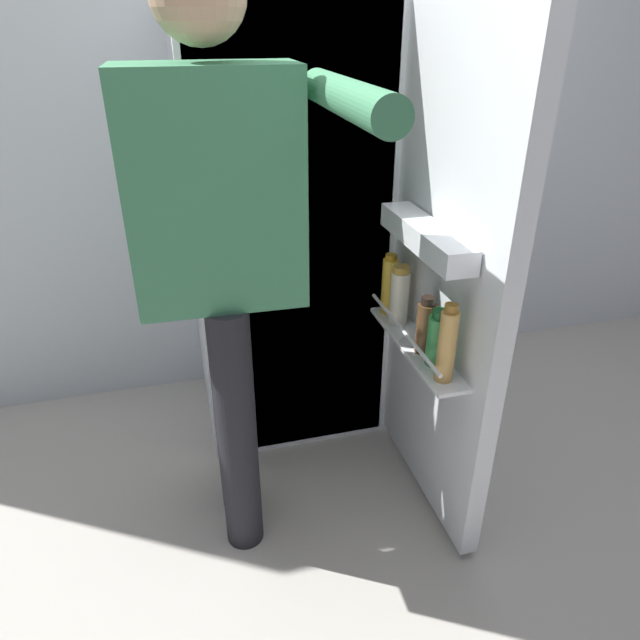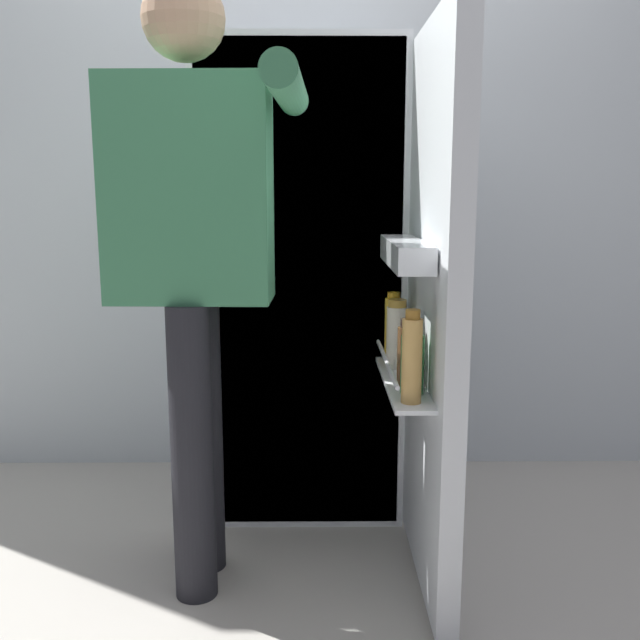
{
  "view_description": "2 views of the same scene",
  "coord_description": "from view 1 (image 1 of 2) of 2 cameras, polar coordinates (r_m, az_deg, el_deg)",
  "views": [
    {
      "loc": [
        -0.41,
        -1.55,
        1.54
      ],
      "look_at": [
        -0.02,
        -0.1,
        0.75
      ],
      "focal_mm": 32.19,
      "sensor_mm": 36.0,
      "label": 1
    },
    {
      "loc": [
        0.04,
        -2.06,
        1.17
      ],
      "look_at": [
        0.06,
        -0.13,
        0.8
      ],
      "focal_mm": 40.3,
      "sensor_mm": 36.0,
      "label": 2
    }
  ],
  "objects": [
    {
      "name": "person",
      "position": [
        1.56,
        -9.66,
        8.18
      ],
      "size": [
        0.55,
        0.78,
        1.7
      ],
      "color": "black",
      "rests_on": "ground_plane"
    },
    {
      "name": "refrigerator",
      "position": [
        2.2,
        -2.54,
        8.51
      ],
      "size": [
        0.76,
        1.29,
        1.64
      ],
      "color": "silver",
      "rests_on": "ground_plane"
    },
    {
      "name": "ground_plane",
      "position": [
        2.23,
        -0.14,
        -16.17
      ],
      "size": [
        6.15,
        6.15,
        0.0
      ],
      "primitive_type": "plane",
      "color": "#B7B2A8"
    },
    {
      "name": "kitchen_wall",
      "position": [
        2.49,
        -5.93,
        22.56
      ],
      "size": [
        4.4,
        0.1,
        2.65
      ],
      "primitive_type": "cube",
      "color": "silver",
      "rests_on": "ground_plane"
    }
  ]
}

